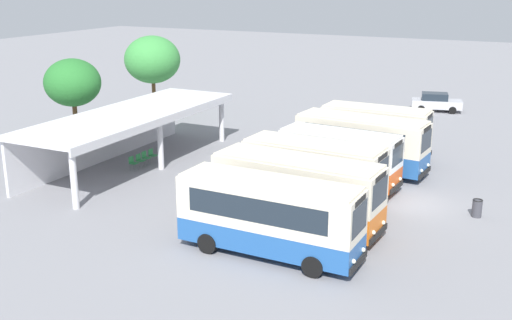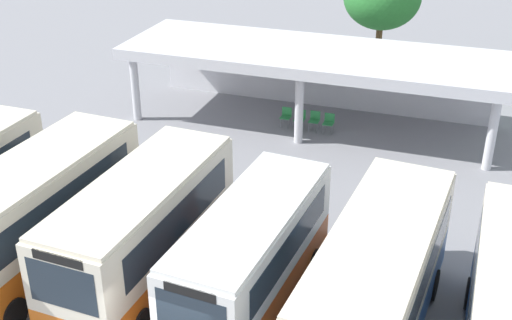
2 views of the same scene
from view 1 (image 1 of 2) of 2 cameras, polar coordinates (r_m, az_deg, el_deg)
name	(u,v)px [view 1 (image 1 of 2)]	position (r m, az deg, el deg)	size (l,w,h in m)	color
ground_plane	(413,204)	(33.75, 14.07, -3.92)	(180.00, 180.00, 0.00)	gray
city_bus_nearest_orange	(269,214)	(26.29, 1.23, -4.98)	(2.38, 7.99, 3.38)	black
city_bus_second_in_row	(297,190)	(29.20, 3.76, -2.75)	(2.81, 8.20, 3.41)	black
city_bus_middle_cream	(314,171)	(32.32, 5.28, -0.97)	(2.72, 7.45, 3.32)	black
city_bus_fourth_amber	(340,156)	(35.26, 7.62, 0.33)	(2.63, 6.90, 3.18)	black
city_bus_fifth_blue	(362,142)	(38.23, 9.59, 1.66)	(2.95, 8.08, 3.36)	black
city_bus_far_end_green	(376,130)	(41.37, 10.83, 2.70)	(2.44, 7.01, 3.35)	black
parked_car_flank	(436,102)	(57.27, 16.08, 5.10)	(2.70, 4.53, 1.62)	black
terminal_canopy	(123,123)	(39.97, -12.02, 3.32)	(16.49, 5.28, 3.40)	silver
waiting_chair_end_by_column	(133,162)	(38.96, -11.17, -0.18)	(0.44, 0.44, 0.86)	slate
waiting_chair_second_from_end	(140,159)	(39.42, -10.54, 0.05)	(0.44, 0.44, 0.86)	slate
waiting_chair_middle_seat	(145,157)	(39.95, -10.03, 0.29)	(0.44, 0.44, 0.86)	slate
waiting_chair_fourth_seat	(152,154)	(40.42, -9.44, 0.51)	(0.44, 0.44, 0.86)	slate
roadside_tree_behind_canopy	(73,83)	(44.54, -16.36, 6.76)	(3.82, 3.82, 6.12)	brown
roadside_tree_east_of_canopy	(152,60)	(53.11, -9.42, 9.00)	(4.61, 4.61, 6.75)	brown
litter_bin_apron	(477,208)	(32.80, 19.49, -4.15)	(0.49, 0.49, 0.90)	#3F3F47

